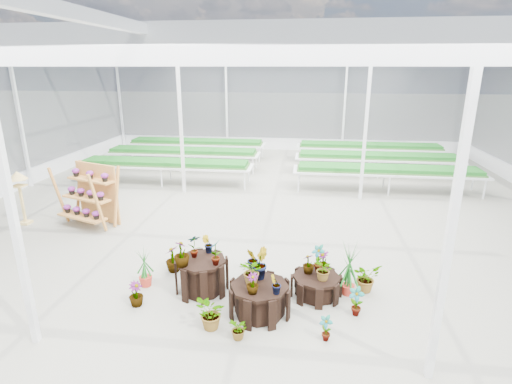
# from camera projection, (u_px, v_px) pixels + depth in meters

# --- Properties ---
(ground_plane) EXTENTS (24.00, 24.00, 0.00)m
(ground_plane) POSITION_uv_depth(u_px,v_px,m) (255.00, 245.00, 9.81)
(ground_plane) COLOR gray
(ground_plane) RESTS_ON ground
(greenhouse_shell) EXTENTS (18.00, 24.00, 4.50)m
(greenhouse_shell) POSITION_uv_depth(u_px,v_px,m) (255.00, 156.00, 9.14)
(greenhouse_shell) COLOR white
(greenhouse_shell) RESTS_ON ground
(steel_frame) EXTENTS (18.00, 24.00, 4.50)m
(steel_frame) POSITION_uv_depth(u_px,v_px,m) (255.00, 156.00, 9.14)
(steel_frame) COLOR silver
(steel_frame) RESTS_ON ground
(nursery_benches) EXTENTS (16.00, 7.00, 0.84)m
(nursery_benches) POSITION_uv_depth(u_px,v_px,m) (277.00, 162.00, 16.50)
(nursery_benches) COLOR silver
(nursery_benches) RESTS_ON ground
(plinth_tall) EXTENTS (1.25, 1.25, 0.67)m
(plinth_tall) POSITION_uv_depth(u_px,v_px,m) (202.00, 275.00, 7.73)
(plinth_tall) COLOR black
(plinth_tall) RESTS_ON ground
(plinth_mid) EXTENTS (1.31, 1.31, 0.56)m
(plinth_mid) POSITION_uv_depth(u_px,v_px,m) (260.00, 299.00, 7.03)
(plinth_mid) COLOR black
(plinth_mid) RESTS_ON ground
(plinth_low) EXTENTS (1.02, 1.02, 0.42)m
(plinth_low) POSITION_uv_depth(u_px,v_px,m) (316.00, 286.00, 7.60)
(plinth_low) COLOR black
(plinth_low) RESTS_ON ground
(shelf_rack) EXTENTS (1.77, 1.33, 1.67)m
(shelf_rack) POSITION_uv_depth(u_px,v_px,m) (88.00, 196.00, 10.85)
(shelf_rack) COLOR #BB7C39
(shelf_rack) RESTS_ON ground
(bird_table) EXTENTS (0.41, 0.41, 1.52)m
(bird_table) POSITION_uv_depth(u_px,v_px,m) (21.00, 198.00, 10.93)
(bird_table) COLOR tan
(bird_table) RESTS_ON ground
(nursery_plants) EXTENTS (4.88, 2.74, 1.20)m
(nursery_plants) POSITION_uv_depth(u_px,v_px,m) (257.00, 273.00, 7.52)
(nursery_plants) COLOR #155619
(nursery_plants) RESTS_ON ground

